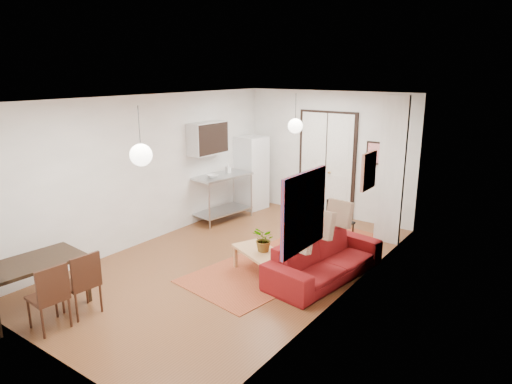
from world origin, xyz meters
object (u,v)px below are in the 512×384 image
Objects in this scene: sofa at (325,259)px; coffee_table at (259,253)px; dining_table at (31,267)px; dining_chair_far at (53,288)px; dining_chair_near at (85,275)px; kitchen_counter at (222,190)px; black_side_chair at (343,217)px; fridge at (251,173)px.

sofa is 2.03× the size of coffee_table.
dining_chair_far reaches higher than dining_table.
dining_chair_near is (0.60, 0.44, -0.13)m from dining_table.
coffee_table is 2.74m from dining_chair_near.
dining_table is at bearing -76.46° from kitchen_counter.
kitchen_counter is 4.90m from dining_chair_far.
dining_chair_near is at bearing 87.66° from black_side_chair.
fridge is at bearing 94.59° from dining_table.
fridge reaches higher than kitchen_counter.
dining_chair_far reaches higher than black_side_chair.
dining_table is 1.52× the size of dining_chair_far.
dining_chair_near is at bearing 36.42° from dining_table.
sofa is 2.43× the size of dining_chair_far.
dining_table is 1.52× the size of dining_chair_near.
dining_table is 0.62m from dining_chair_far.
coffee_table is 1.20× the size of dining_chair_far.
dining_chair_near is 0.49m from dining_chair_far.
kitchen_counter is 1.57× the size of dining_chair_near.
dining_chair_near is 1.03× the size of black_side_chair.
dining_chair_far is (1.06, -4.79, -0.17)m from kitchen_counter.
sofa is 4.23m from fridge.
black_side_chair is at bearing 64.51° from dining_table.
dining_chair_near is (1.06, -4.30, -0.17)m from kitchen_counter.
coffee_table is 2.25m from black_side_chair.
black_side_chair reaches higher than dining_table.
kitchen_counter is 1.17m from fridge.
dining_chair_far is at bearing 5.03° from dining_chair_near.
coffee_table is at bearing -30.62° from kitchen_counter.
fridge reaches higher than dining_chair_near.
fridge reaches higher than dining_table.
fridge is at bearing -163.84° from dining_chair_near.
dining_chair_near and dining_chair_far have the same top height.
sofa is at bearing -29.06° from fridge.
dining_table is (-1.92, -2.84, 0.29)m from coffee_table.
dining_table is at bearing 147.66° from sofa.
sofa is at bearing -14.30° from kitchen_counter.
black_side_chair reaches higher than sofa.
kitchen_counter reaches higher than dining_table.
sofa is 1.59× the size of dining_table.
black_side_chair reaches higher than coffee_table.
sofa is 2.43× the size of dining_chair_near.
kitchen_counter reaches higher than sofa.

